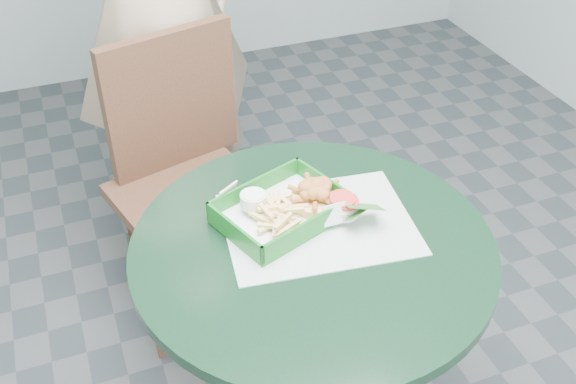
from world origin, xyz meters
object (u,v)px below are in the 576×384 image
object	(u,v)px
dining_chair	(185,163)
crab_sandwich	(319,207)
cafe_table	(311,302)
sauce_ramekin	(257,200)
food_basket	(281,220)

from	to	relation	value
dining_chair	crab_sandwich	distance (m)	0.74
dining_chair	cafe_table	bearing A→B (deg)	-95.04
cafe_table	sauce_ramekin	bearing A→B (deg)	118.21
cafe_table	dining_chair	distance (m)	0.75
cafe_table	crab_sandwich	world-z (taller)	crab_sandwich
dining_chair	food_basket	bearing A→B (deg)	-96.74
food_basket	sauce_ramekin	bearing A→B (deg)	131.31
cafe_table	crab_sandwich	xyz separation A→B (m)	(0.05, 0.08, 0.22)
cafe_table	food_basket	distance (m)	0.22
cafe_table	sauce_ramekin	xyz separation A→B (m)	(-0.08, 0.15, 0.22)
crab_sandwich	cafe_table	bearing A→B (deg)	-121.54
dining_chair	sauce_ramekin	bearing A→B (deg)	-100.12
crab_sandwich	sauce_ramekin	xyz separation A→B (m)	(-0.13, 0.07, 0.00)
crab_sandwich	dining_chair	bearing A→B (deg)	104.87
cafe_table	crab_sandwich	bearing A→B (deg)	58.46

